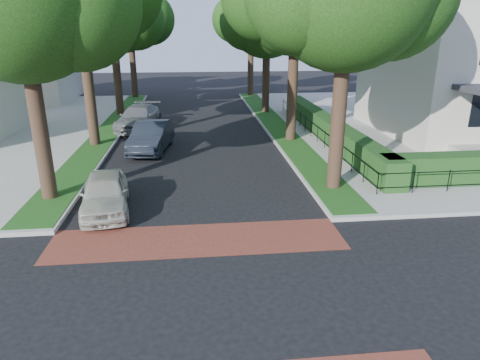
% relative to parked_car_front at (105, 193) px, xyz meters
% --- Properties ---
extents(ground, '(120.00, 120.00, 0.00)m').
position_rel_parked_car_front_xyz_m(ground, '(3.22, -5.82, -0.68)').
color(ground, black).
rests_on(ground, ground).
extents(sidewalk_ne, '(30.00, 30.00, 0.15)m').
position_rel_parked_car_front_xyz_m(sidewalk_ne, '(22.72, 13.18, -0.60)').
color(sidewalk_ne, gray).
rests_on(sidewalk_ne, ground).
extents(crosswalk_far, '(9.00, 2.20, 0.01)m').
position_rel_parked_car_front_xyz_m(crosswalk_far, '(3.22, -2.62, -0.67)').
color(crosswalk_far, brown).
rests_on(crosswalk_far, ground).
extents(grass_strip_ne, '(1.60, 29.80, 0.02)m').
position_rel_parked_car_front_xyz_m(grass_strip_ne, '(8.62, 13.28, -0.52)').
color(grass_strip_ne, '#1C4112').
rests_on(grass_strip_ne, sidewalk_ne).
extents(grass_strip_nw, '(1.60, 29.80, 0.02)m').
position_rel_parked_car_front_xyz_m(grass_strip_nw, '(-2.18, 13.28, -0.52)').
color(grass_strip_nw, '#1C4112').
rests_on(grass_strip_nw, sidewalk_nw).
extents(tree_right_far, '(7.25, 6.23, 9.74)m').
position_rel_parked_car_front_xyz_m(tree_right_far, '(8.82, 18.40, 6.23)').
color(tree_right_far, black).
rests_on(tree_right_far, sidewalk_ne).
extents(tree_right_back, '(7.50, 6.45, 10.20)m').
position_rel_parked_car_front_xyz_m(tree_right_back, '(8.82, 27.41, 6.59)').
color(tree_right_back, black).
rests_on(tree_right_back, sidewalk_ne).
extents(tree_left_far, '(7.00, 6.02, 9.86)m').
position_rel_parked_car_front_xyz_m(tree_left_far, '(-2.19, 18.40, 6.44)').
color(tree_left_far, black).
rests_on(tree_left_far, sidewalk_nw).
extents(tree_left_back, '(7.75, 6.66, 10.44)m').
position_rel_parked_car_front_xyz_m(tree_left_back, '(-2.18, 27.42, 6.74)').
color(tree_left_back, black).
rests_on(tree_left_back, sidewalk_nw).
extents(hedge_main_road, '(1.00, 18.00, 1.20)m').
position_rel_parked_car_front_xyz_m(hedge_main_road, '(10.92, 9.18, 0.07)').
color(hedge_main_road, '#153C14').
rests_on(hedge_main_road, sidewalk_ne).
extents(fence_main_road, '(0.06, 18.00, 0.90)m').
position_rel_parked_car_front_xyz_m(fence_main_road, '(10.12, 9.18, -0.08)').
color(fence_main_road, black).
rests_on(fence_main_road, sidewalk_ne).
extents(house_left_far, '(10.00, 9.00, 10.14)m').
position_rel_parked_car_front_xyz_m(house_left_far, '(-12.27, 26.18, 4.36)').
color(house_left_far, beige).
rests_on(house_left_far, sidewalk_nw).
extents(parked_car_front, '(2.13, 4.15, 1.35)m').
position_rel_parked_car_front_xyz_m(parked_car_front, '(0.00, 0.00, 0.00)').
color(parked_car_front, '#B7B5A4').
rests_on(parked_car_front, ground).
extents(parked_car_middle, '(2.25, 4.89, 1.55)m').
position_rel_parked_car_front_xyz_m(parked_car_middle, '(0.92, 8.04, 0.10)').
color(parked_car_middle, black).
rests_on(parked_car_middle, ground).
extents(parked_car_rear, '(2.92, 5.46, 1.51)m').
position_rel_parked_car_front_xyz_m(parked_car_rear, '(-0.38, 13.54, 0.08)').
color(parked_car_rear, slate).
rests_on(parked_car_rear, ground).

